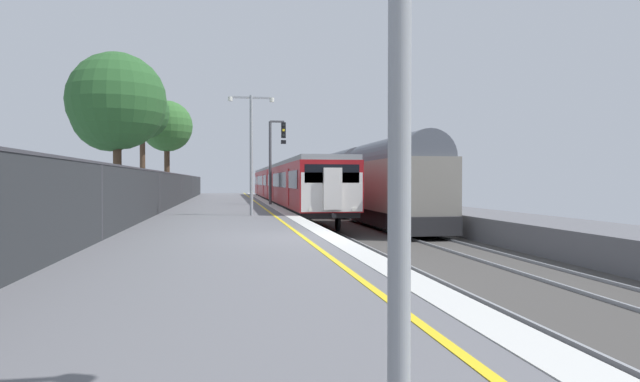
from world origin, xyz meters
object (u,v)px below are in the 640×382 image
signal_gantry (274,152)px  background_tree_left (143,114)px  freight_train_adjacent_track (326,181)px  commuter_train_at_platform (285,184)px  background_tree_right (115,106)px  background_tree_centre (168,128)px  platform_lamp_mid (251,144)px

signal_gantry → background_tree_left: size_ratio=0.67×
freight_train_adjacent_track → background_tree_left: 16.74m
commuter_train_at_platform → freight_train_adjacent_track: freight_train_adjacent_track is taller
background_tree_right → background_tree_centre: bearing=89.5°
platform_lamp_mid → background_tree_centre: (-5.57, 19.75, 2.52)m
platform_lamp_mid → background_tree_centre: bearing=105.7°
commuter_train_at_platform → freight_train_adjacent_track: bearing=45.9°
platform_lamp_mid → freight_train_adjacent_track: bearing=71.8°
freight_train_adjacent_track → signal_gantry: (-5.49, -11.71, 1.80)m
signal_gantry → background_tree_left: 9.91m
background_tree_left → background_tree_right: background_tree_left is taller
freight_train_adjacent_track → background_tree_left: background_tree_left is taller
commuter_train_at_platform → signal_gantry: 8.00m
commuter_train_at_platform → signal_gantry: size_ratio=7.33×
platform_lamp_mid → background_tree_left: size_ratio=0.65×
freight_train_adjacent_track → background_tree_centre: 13.91m
freight_train_adjacent_track → platform_lamp_mid: size_ratio=9.69×
signal_gantry → platform_lamp_mid: bearing=-100.0°
platform_lamp_mid → signal_gantry: bearing=80.0°
background_tree_left → background_tree_centre: background_tree_left is taller
background_tree_centre → background_tree_right: bearing=-90.5°
signal_gantry → background_tree_right: 13.09m
background_tree_centre → commuter_train_at_platform: bearing=-8.0°
commuter_train_at_platform → background_tree_left: bearing=-160.5°
commuter_train_at_platform → background_tree_left: (-10.14, -3.59, 4.81)m
signal_gantry → platform_lamp_mid: (-1.92, -10.90, -0.22)m
freight_train_adjacent_track → background_tree_left: bearing=-151.4°
freight_train_adjacent_track → platform_lamp_mid: bearing=-108.2°
background_tree_left → background_tree_right: (0.99, -14.51, -1.37)m
signal_gantry → background_tree_centre: 11.82m
platform_lamp_mid → background_tree_left: bearing=114.3°
platform_lamp_mid → background_tree_right: (-5.74, 0.38, 1.59)m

